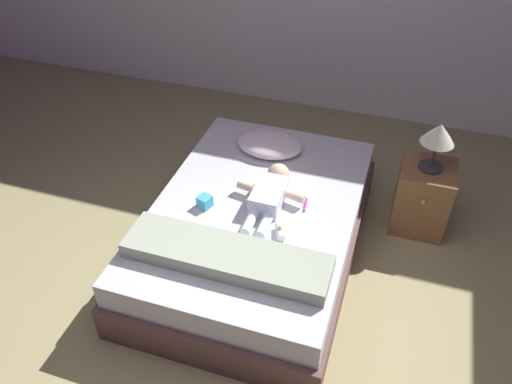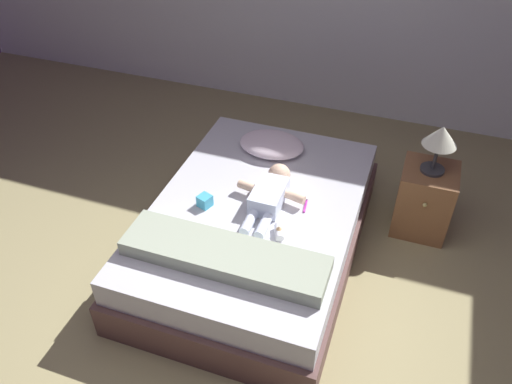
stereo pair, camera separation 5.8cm
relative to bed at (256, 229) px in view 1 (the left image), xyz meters
name	(u,v)px [view 1 (the left image)]	position (x,y,z in m)	size (l,w,h in m)	color
ground_plane	(212,347)	(-0.01, -0.82, -0.22)	(8.00, 8.00, 0.00)	#978C5F
bed	(256,229)	(0.00, 0.00, 0.00)	(1.33, 1.95, 0.44)	brown
pillow	(270,144)	(-0.09, 0.61, 0.28)	(0.48, 0.36, 0.11)	silver
baby	(270,193)	(0.08, 0.06, 0.29)	(0.46, 0.64, 0.15)	silver
toothbrush	(306,204)	(0.31, 0.09, 0.23)	(0.03, 0.14, 0.02)	#BC32A7
nightstand	(422,197)	(1.04, 0.64, 0.04)	(0.37, 0.40, 0.52)	brown
lamp	(439,136)	(1.04, 0.64, 0.56)	(0.23, 0.23, 0.35)	#333338
blanket	(227,256)	(0.00, -0.54, 0.27)	(1.19, 0.31, 0.10)	#9AA58F
toy_block	(205,202)	(-0.30, -0.13, 0.26)	(0.10, 0.10, 0.08)	#41ACD2
baby_bottle	(280,231)	(0.23, -0.23, 0.25)	(0.09, 0.13, 0.07)	white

